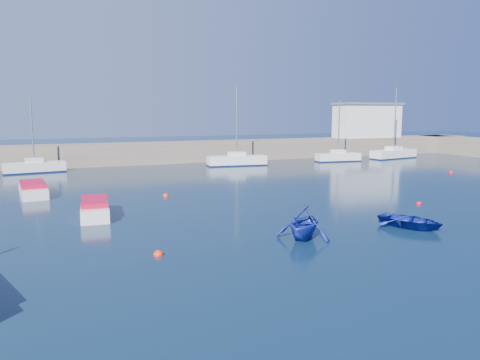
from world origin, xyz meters
name	(u,v)px	position (x,y,z in m)	size (l,w,h in m)	color
ground	(460,270)	(0.00, 0.00, 0.00)	(220.00, 220.00, 0.00)	#0C2137
back_wall	(177,152)	(0.00, 46.00, 1.30)	(96.00, 4.50, 2.60)	#716456
harbor_office	(367,121)	(30.00, 46.00, 5.10)	(10.00, 4.00, 5.00)	silver
sailboat_5	(35,167)	(-17.14, 40.97, 0.63)	(6.42, 2.62, 8.31)	silver
sailboat_6	(237,160)	(5.66, 39.15, 0.67)	(7.39, 2.81, 9.49)	silver
sailboat_7	(338,157)	(19.88, 38.51, 0.62)	(6.13, 2.33, 7.99)	silver
sailboat_8	(393,154)	(29.50, 39.06, 0.68)	(7.76, 3.47, 9.84)	silver
motorboat_1	(95,208)	(-13.08, 16.19, 0.54)	(2.00, 4.79, 1.15)	silver
motorboat_2	(33,189)	(-16.89, 25.77, 0.51)	(2.33, 5.43, 1.09)	silver
dinghy_center	(411,221)	(3.30, 6.55, 0.38)	(2.61, 3.65, 0.76)	#162398
dinghy_left	(304,223)	(-3.55, 6.71, 0.86)	(2.81, 3.26, 1.72)	#162398
buoy_0	(158,255)	(-11.12, 6.78, 0.00)	(0.47, 0.47, 0.47)	red
buoy_1	(419,204)	(8.69, 11.67, 0.00)	(0.40, 0.40, 0.40)	red
buoy_3	(166,196)	(-7.31, 21.55, 0.00)	(0.48, 0.48, 0.48)	red
buoy_4	(451,173)	(24.51, 23.94, 0.00)	(0.50, 0.50, 0.50)	red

